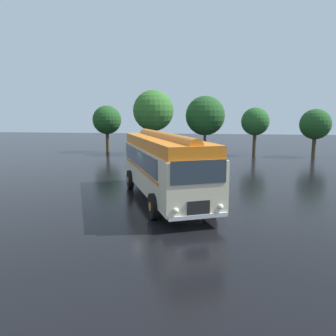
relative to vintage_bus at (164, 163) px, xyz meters
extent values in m
plane|color=black|center=(-0.27, 0.04, -1.89)|extent=(120.00, 120.00, 0.00)
cube|color=beige|center=(0.00, 0.01, -0.29)|extent=(6.37, 10.15, 2.10)
cube|color=orange|center=(0.00, 0.01, 1.04)|extent=(6.11, 9.88, 0.56)
cylinder|color=orange|center=(0.00, 0.01, 1.30)|extent=(4.43, 8.91, 0.60)
cube|color=#2D3842|center=(1.03, 0.80, 0.28)|extent=(3.30, 7.31, 0.84)
cube|color=#2D3842|center=(-1.28, -0.23, 0.28)|extent=(3.30, 7.31, 0.84)
cube|color=orange|center=(1.07, 0.71, -0.26)|extent=(3.38, 7.50, 0.12)
cube|color=orange|center=(-1.24, -0.32, -0.26)|extent=(3.38, 7.50, 0.12)
cube|color=#2D3842|center=(2.05, -4.57, 0.38)|extent=(2.02, 0.93, 0.88)
cube|color=black|center=(2.05, -4.57, -0.99)|extent=(0.85, 0.42, 0.56)
cube|color=silver|center=(2.06, -4.59, -1.32)|extent=(2.21, 1.06, 0.16)
sphere|color=white|center=(2.87, -4.21, -1.02)|extent=(0.22, 0.22, 0.22)
sphere|color=white|center=(1.23, -4.95, -1.02)|extent=(0.22, 0.22, 0.22)
cylinder|color=black|center=(2.45, -2.29, -1.34)|extent=(0.71, 1.12, 1.10)
cylinder|color=orange|center=(2.45, -2.29, -1.34)|extent=(0.45, 0.48, 0.39)
cylinder|color=black|center=(0.08, -3.35, -1.34)|extent=(0.71, 1.12, 1.10)
cylinder|color=orange|center=(0.08, -3.35, -1.34)|extent=(0.45, 0.48, 0.39)
cylinder|color=black|center=(0.00, 3.19, -1.34)|extent=(0.71, 1.12, 1.10)
cylinder|color=orange|center=(0.00, 3.19, -1.34)|extent=(0.45, 0.48, 0.39)
cylinder|color=black|center=(-2.38, 2.12, -1.34)|extent=(0.71, 1.12, 1.10)
cylinder|color=orange|center=(-2.38, 2.12, -1.34)|extent=(0.45, 0.48, 0.39)
cube|color=silver|center=(-1.48, 12.60, -1.22)|extent=(1.88, 4.27, 0.70)
cube|color=silver|center=(-1.48, 12.75, -0.55)|extent=(1.59, 2.25, 0.64)
cube|color=#2D3842|center=(-0.72, 12.72, -0.55)|extent=(0.11, 1.93, 0.50)
cube|color=#2D3842|center=(-2.23, 12.78, -0.55)|extent=(0.11, 1.93, 0.50)
cylinder|color=black|center=(-0.66, 11.26, -1.57)|extent=(0.23, 0.65, 0.64)
cylinder|color=black|center=(-2.42, 11.34, -1.57)|extent=(0.23, 0.65, 0.64)
cylinder|color=black|center=(-0.55, 13.86, -1.57)|extent=(0.23, 0.65, 0.64)
cylinder|color=black|center=(-2.31, 13.94, -1.57)|extent=(0.23, 0.65, 0.64)
cube|color=navy|center=(1.58, 12.23, -1.22)|extent=(2.15, 4.36, 0.70)
cube|color=navy|center=(1.56, 12.38, -0.55)|extent=(1.73, 2.34, 0.64)
cube|color=#2D3842|center=(2.31, 12.46, -0.55)|extent=(0.24, 1.92, 0.50)
cube|color=#2D3842|center=(0.81, 12.30, -0.55)|extent=(0.24, 1.92, 0.50)
cylinder|color=black|center=(2.60, 11.03, -1.57)|extent=(0.27, 0.66, 0.64)
cylinder|color=black|center=(0.85, 10.84, -1.57)|extent=(0.27, 0.66, 0.64)
cylinder|color=black|center=(2.31, 13.62, -1.57)|extent=(0.27, 0.66, 0.64)
cylinder|color=black|center=(0.56, 13.43, -1.57)|extent=(0.27, 0.66, 0.64)
cylinder|color=#4C3823|center=(-10.08, 20.77, -0.63)|extent=(0.39, 0.39, 2.52)
sphere|color=#1E4C1E|center=(-10.08, 20.77, 1.88)|extent=(3.33, 3.33, 3.33)
sphere|color=#1E4C1E|center=(-9.81, 21.04, 2.22)|extent=(1.97, 1.97, 1.97)
cylinder|color=#4C3823|center=(-4.27, 19.49, -0.33)|extent=(0.26, 0.26, 3.14)
sphere|color=#336B28|center=(-4.27, 19.49, 2.93)|extent=(4.49, 4.49, 4.49)
sphere|color=#336B28|center=(-4.23, 19.51, 2.99)|extent=(3.10, 3.10, 3.10)
cylinder|color=#4C3823|center=(1.39, 20.45, -0.58)|extent=(0.30, 0.30, 2.63)
sphere|color=#1E4C1E|center=(1.39, 20.45, 2.37)|extent=(4.35, 4.35, 4.35)
sphere|color=#1E4C1E|center=(1.06, 20.61, 2.61)|extent=(2.52, 2.52, 2.52)
cylinder|color=#4C3823|center=(6.71, 19.50, -0.61)|extent=(0.37, 0.37, 2.56)
sphere|color=#235623|center=(6.71, 19.50, 1.77)|extent=(2.95, 2.95, 2.95)
sphere|color=#235623|center=(6.19, 19.43, 1.73)|extent=(1.71, 1.71, 1.71)
cylinder|color=#4C3823|center=(12.75, 19.37, -0.78)|extent=(0.39, 0.39, 2.23)
sphere|color=#1E4C1E|center=(12.75, 19.37, 1.51)|extent=(3.14, 3.14, 3.14)
sphere|color=#1E4C1E|center=(13.07, 19.03, 1.40)|extent=(1.89, 1.89, 1.89)
camera|label=1|loc=(2.64, -16.50, 2.47)|focal=35.00mm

